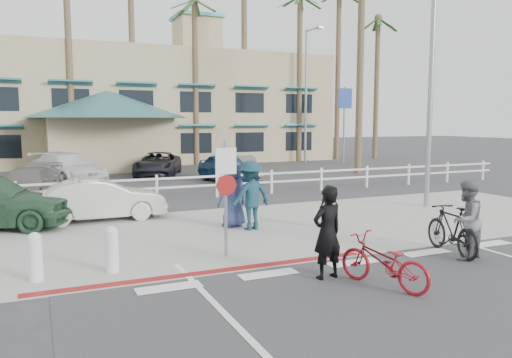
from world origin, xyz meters
name	(u,v)px	position (x,y,z in m)	size (l,w,h in m)	color
ground	(370,271)	(0.00, 0.00, 0.00)	(140.00, 140.00, 0.00)	#333335
bike_path	(444,304)	(0.00, -2.00, 0.00)	(12.00, 16.00, 0.01)	#333335
sidewalk_plaza	(274,227)	(0.00, 4.50, 0.01)	(22.00, 7.00, 0.01)	gray
cross_street	(225,206)	(0.00, 8.50, 0.00)	(40.00, 5.00, 0.01)	#333335
parking_lot	(163,178)	(0.00, 18.00, 0.00)	(50.00, 16.00, 0.01)	#333335
curb_red	(211,272)	(-3.00, 1.20, 0.01)	(7.00, 0.25, 0.02)	maroon
rail_fence	(219,185)	(0.50, 10.50, 0.50)	(29.40, 0.16, 1.00)	silver
building	(148,87)	(2.00, 31.00, 5.65)	(28.00, 16.00, 11.30)	tan
sign_post	(226,192)	(-2.30, 2.20, 1.45)	(0.50, 0.10, 2.90)	gray
bollard_0	(112,249)	(-4.80, 2.00, 0.47)	(0.26, 0.26, 0.95)	silver
bollard_1	(35,257)	(-6.20, 2.00, 0.47)	(0.26, 0.26, 0.95)	silver
streetlight_0	(431,78)	(6.50, 5.50, 4.50)	(0.60, 2.00, 9.00)	gray
streetlight_1	(306,97)	(12.00, 24.00, 4.75)	(0.60, 2.00, 9.50)	gray
info_sign	(344,124)	(14.00, 22.00, 2.80)	(1.20, 0.16, 5.60)	navy
palm_3	(69,55)	(-4.00, 25.00, 7.00)	(4.00, 4.00, 14.00)	#1F4A1C
palm_4	(132,53)	(0.00, 26.00, 7.50)	(4.00, 4.00, 15.00)	#1F4A1C
palm_5	(195,69)	(4.00, 25.00, 6.50)	(4.00, 4.00, 13.00)	#1F4A1C
palm_6	(244,44)	(8.00, 26.00, 8.50)	(4.00, 4.00, 17.00)	#1F4A1C
palm_7	(299,67)	(12.00, 25.00, 7.00)	(4.00, 4.00, 14.00)	#1F4A1C
palm_8	(338,64)	(16.00, 26.00, 7.50)	(4.00, 4.00, 15.00)	#1F4A1C
palm_9	(377,77)	(19.00, 25.00, 6.50)	(4.00, 4.00, 13.00)	#1F4A1C
palm_11	(361,50)	(11.00, 16.00, 7.00)	(4.00, 4.00, 14.00)	#1F4A1C
bike_red	(383,262)	(-0.42, -0.93, 0.48)	(0.64, 1.83, 0.96)	maroon
rider_red	(327,233)	(-1.07, -0.06, 0.90)	(0.66, 0.43, 1.81)	black
bike_black	(452,230)	(2.45, 0.31, 0.57)	(0.53, 1.89, 1.13)	black
rider_black	(466,220)	(2.44, -0.11, 0.87)	(0.85, 0.66, 1.75)	slate
pedestrian_a	(251,195)	(-0.70, 4.53, 0.97)	(1.25, 0.72, 1.93)	#143646
pedestrian_child	(329,207)	(1.36, 3.77, 0.62)	(0.73, 0.30, 1.25)	#28282A
pedestrian_b	(233,194)	(-1.02, 5.06, 0.95)	(0.93, 0.60, 1.90)	navy
car_white_sedan	(100,200)	(-4.38, 7.58, 0.64)	(1.35, 3.87, 1.27)	beige
lot_car_1	(37,181)	(-6.15, 13.83, 0.62)	(1.74, 4.28, 1.24)	gray
lot_car_2	(227,168)	(2.52, 15.04, 0.70)	(1.65, 4.11, 1.40)	navy
lot_car_3	(242,168)	(3.41, 15.28, 0.62)	(1.32, 3.78, 1.25)	#615A52
lot_car_4	(68,168)	(-4.74, 17.65, 0.74)	(2.06, 5.07, 1.47)	silver
lot_car_5	(158,164)	(0.02, 19.23, 0.65)	(2.17, 4.70, 1.31)	black
lot_car_6	(28,185)	(-6.45, 12.43, 0.63)	(1.75, 4.31, 1.25)	#64615B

